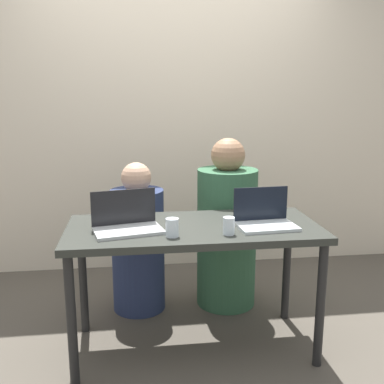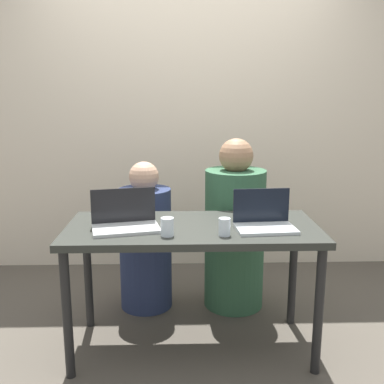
{
  "view_description": "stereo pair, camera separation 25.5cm",
  "coord_description": "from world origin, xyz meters",
  "px_view_note": "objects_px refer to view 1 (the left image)",
  "views": [
    {
      "loc": [
        -0.33,
        -2.41,
        1.48
      ],
      "look_at": [
        0.0,
        0.06,
        0.94
      ],
      "focal_mm": 42.0,
      "sensor_mm": 36.0,
      "label": 1
    },
    {
      "loc": [
        -0.07,
        -2.43,
        1.48
      ],
      "look_at": [
        0.0,
        0.06,
        0.94
      ],
      "focal_mm": 42.0,
      "sensor_mm": 36.0,
      "label": 2
    }
  ],
  "objects_px": {
    "laptop_front_left": "(127,222)",
    "laptop_front_right": "(265,218)",
    "water_glass_left": "(172,229)",
    "person_on_right": "(227,232)",
    "person_on_left": "(138,245)",
    "water_glass_right": "(229,227)"
  },
  "relations": [
    {
      "from": "laptop_front_left",
      "to": "laptop_front_right",
      "type": "distance_m",
      "value": 0.77
    },
    {
      "from": "laptop_front_right",
      "to": "water_glass_left",
      "type": "bearing_deg",
      "value": -171.79
    },
    {
      "from": "laptop_front_left",
      "to": "person_on_right",
      "type": "bearing_deg",
      "value": 28.7
    },
    {
      "from": "person_on_left",
      "to": "laptop_front_right",
      "type": "relative_size",
      "value": 3.1
    },
    {
      "from": "person_on_right",
      "to": "laptop_front_left",
      "type": "xyz_separation_m",
      "value": [
        -0.68,
        -0.6,
        0.27
      ]
    },
    {
      "from": "person_on_left",
      "to": "laptop_front_right",
      "type": "height_order",
      "value": "person_on_left"
    },
    {
      "from": "laptop_front_left",
      "to": "water_glass_right",
      "type": "relative_size",
      "value": 4.26
    },
    {
      "from": "water_glass_left",
      "to": "laptop_front_left",
      "type": "bearing_deg",
      "value": 149.92
    },
    {
      "from": "person_on_left",
      "to": "person_on_right",
      "type": "distance_m",
      "value": 0.63
    },
    {
      "from": "person_on_left",
      "to": "laptop_front_left",
      "type": "height_order",
      "value": "person_on_left"
    },
    {
      "from": "person_on_left",
      "to": "person_on_right",
      "type": "height_order",
      "value": "person_on_right"
    },
    {
      "from": "person_on_left",
      "to": "person_on_right",
      "type": "bearing_deg",
      "value": 179.37
    },
    {
      "from": "person_on_right",
      "to": "water_glass_right",
      "type": "relative_size",
      "value": 12.76
    },
    {
      "from": "person_on_left",
      "to": "water_glass_right",
      "type": "bearing_deg",
      "value": 122.09
    },
    {
      "from": "person_on_right",
      "to": "laptop_front_left",
      "type": "bearing_deg",
      "value": 37.9
    },
    {
      "from": "water_glass_left",
      "to": "laptop_front_right",
      "type": "bearing_deg",
      "value": 12.58
    },
    {
      "from": "water_glass_right",
      "to": "water_glass_left",
      "type": "bearing_deg",
      "value": 179.48
    },
    {
      "from": "person_on_right",
      "to": "laptop_front_left",
      "type": "distance_m",
      "value": 0.95
    },
    {
      "from": "person_on_left",
      "to": "water_glass_right",
      "type": "xyz_separation_m",
      "value": [
        0.47,
        -0.74,
        0.34
      ]
    },
    {
      "from": "laptop_front_right",
      "to": "water_glass_right",
      "type": "relative_size",
      "value": 3.59
    },
    {
      "from": "laptop_front_left",
      "to": "laptop_front_right",
      "type": "xyz_separation_m",
      "value": [
        0.76,
        -0.02,
        -0.0
      ]
    },
    {
      "from": "laptop_front_left",
      "to": "water_glass_right",
      "type": "distance_m",
      "value": 0.55
    }
  ]
}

